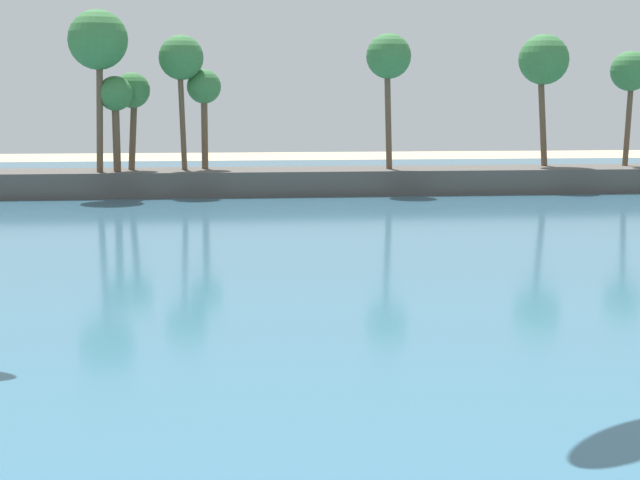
# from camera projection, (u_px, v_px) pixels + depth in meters

# --- Properties ---
(sea) EXTENTS (220.00, 102.94, 0.06)m
(sea) POSITION_uv_depth(u_px,v_px,m) (249.00, 212.00, 62.32)
(sea) COLOR #386B84
(sea) RESTS_ON ground
(palm_headland) EXTENTS (101.43, 6.91, 12.82)m
(palm_headland) POSITION_uv_depth(u_px,v_px,m) (244.00, 154.00, 73.18)
(palm_headland) COLOR #514C47
(palm_headland) RESTS_ON ground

